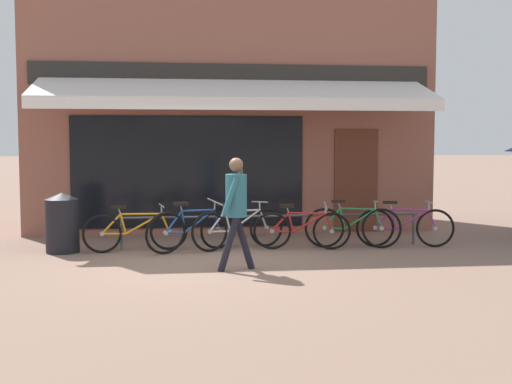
{
  "coord_description": "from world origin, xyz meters",
  "views": [
    {
      "loc": [
        -0.36,
        -9.62,
        1.83
      ],
      "look_at": [
        0.86,
        0.36,
        1.05
      ],
      "focal_mm": 45.0,
      "sensor_mm": 36.0,
      "label": 1
    }
  ],
  "objects_px": {
    "bicycle_green": "(353,226)",
    "bicycle_purple": "(405,226)",
    "litter_bin": "(62,223)",
    "bicycle_red": "(302,229)",
    "bicycle_silver": "(238,228)",
    "bicycle_orange": "(136,231)",
    "bicycle_blue": "(193,229)",
    "pedestrian_adult": "(236,200)"
  },
  "relations": [
    {
      "from": "bicycle_purple",
      "to": "bicycle_orange",
      "type": "bearing_deg",
      "value": -171.24
    },
    {
      "from": "bicycle_green",
      "to": "pedestrian_adult",
      "type": "relative_size",
      "value": 1.03
    },
    {
      "from": "bicycle_red",
      "to": "bicycle_purple",
      "type": "relative_size",
      "value": 0.98
    },
    {
      "from": "litter_bin",
      "to": "pedestrian_adult",
      "type": "bearing_deg",
      "value": -33.65
    },
    {
      "from": "bicycle_orange",
      "to": "bicycle_silver",
      "type": "bearing_deg",
      "value": -7.9
    },
    {
      "from": "pedestrian_adult",
      "to": "litter_bin",
      "type": "bearing_deg",
      "value": 149.54
    },
    {
      "from": "bicycle_red",
      "to": "pedestrian_adult",
      "type": "height_order",
      "value": "pedestrian_adult"
    },
    {
      "from": "bicycle_blue",
      "to": "litter_bin",
      "type": "xyz_separation_m",
      "value": [
        -2.15,
        0.21,
        0.12
      ]
    },
    {
      "from": "bicycle_purple",
      "to": "bicycle_silver",
      "type": "bearing_deg",
      "value": -172.96
    },
    {
      "from": "bicycle_green",
      "to": "litter_bin",
      "type": "distance_m",
      "value": 4.92
    },
    {
      "from": "bicycle_blue",
      "to": "litter_bin",
      "type": "relative_size",
      "value": 1.61
    },
    {
      "from": "bicycle_red",
      "to": "bicycle_purple",
      "type": "height_order",
      "value": "bicycle_red"
    },
    {
      "from": "bicycle_red",
      "to": "bicycle_purple",
      "type": "distance_m",
      "value": 1.85
    },
    {
      "from": "bicycle_orange",
      "to": "bicycle_green",
      "type": "relative_size",
      "value": 1.04
    },
    {
      "from": "bicycle_orange",
      "to": "bicycle_red",
      "type": "height_order",
      "value": "bicycle_red"
    },
    {
      "from": "bicycle_purple",
      "to": "litter_bin",
      "type": "height_order",
      "value": "litter_bin"
    },
    {
      "from": "bicycle_blue",
      "to": "pedestrian_adult",
      "type": "distance_m",
      "value": 1.83
    },
    {
      "from": "litter_bin",
      "to": "bicycle_orange",
      "type": "bearing_deg",
      "value": -2.82
    },
    {
      "from": "bicycle_orange",
      "to": "bicycle_purple",
      "type": "height_order",
      "value": "bicycle_purple"
    },
    {
      "from": "bicycle_red",
      "to": "litter_bin",
      "type": "bearing_deg",
      "value": -174.61
    },
    {
      "from": "bicycle_blue",
      "to": "bicycle_green",
      "type": "bearing_deg",
      "value": -23.88
    },
    {
      "from": "bicycle_purple",
      "to": "pedestrian_adult",
      "type": "xyz_separation_m",
      "value": [
        -3.11,
        -1.68,
        0.64
      ]
    },
    {
      "from": "bicycle_red",
      "to": "bicycle_green",
      "type": "relative_size",
      "value": 1.0
    },
    {
      "from": "bicycle_silver",
      "to": "bicycle_purple",
      "type": "xyz_separation_m",
      "value": [
        2.91,
        -0.14,
        -0.0
      ]
    },
    {
      "from": "bicycle_red",
      "to": "bicycle_green",
      "type": "xyz_separation_m",
      "value": [
        0.92,
        0.11,
        0.02
      ]
    },
    {
      "from": "bicycle_silver",
      "to": "bicycle_red",
      "type": "height_order",
      "value": "bicycle_silver"
    },
    {
      "from": "bicycle_blue",
      "to": "bicycle_silver",
      "type": "distance_m",
      "value": 0.81
    },
    {
      "from": "bicycle_orange",
      "to": "bicycle_purple",
      "type": "relative_size",
      "value": 1.02
    },
    {
      "from": "bicycle_blue",
      "to": "bicycle_green",
      "type": "distance_m",
      "value": 2.77
    },
    {
      "from": "bicycle_orange",
      "to": "litter_bin",
      "type": "relative_size",
      "value": 1.74
    },
    {
      "from": "bicycle_silver",
      "to": "litter_bin",
      "type": "relative_size",
      "value": 1.67
    },
    {
      "from": "bicycle_red",
      "to": "bicycle_orange",
      "type": "bearing_deg",
      "value": -174.81
    },
    {
      "from": "bicycle_green",
      "to": "bicycle_purple",
      "type": "distance_m",
      "value": 0.93
    },
    {
      "from": "bicycle_green",
      "to": "litter_bin",
      "type": "height_order",
      "value": "litter_bin"
    },
    {
      "from": "bicycle_orange",
      "to": "bicycle_silver",
      "type": "xyz_separation_m",
      "value": [
        1.74,
        0.06,
        0.01
      ]
    },
    {
      "from": "bicycle_blue",
      "to": "bicycle_silver",
      "type": "xyz_separation_m",
      "value": [
        0.78,
        0.2,
        -0.02
      ]
    },
    {
      "from": "bicycle_orange",
      "to": "bicycle_red",
      "type": "xyz_separation_m",
      "value": [
        2.8,
        -0.17,
        -0.0
      ]
    },
    {
      "from": "bicycle_purple",
      "to": "pedestrian_adult",
      "type": "bearing_deg",
      "value": -141.89
    },
    {
      "from": "bicycle_red",
      "to": "bicycle_silver",
      "type": "bearing_deg",
      "value": 176.67
    },
    {
      "from": "bicycle_silver",
      "to": "bicycle_red",
      "type": "bearing_deg",
      "value": -35.64
    },
    {
      "from": "bicycle_blue",
      "to": "bicycle_purple",
      "type": "xyz_separation_m",
      "value": [
        3.7,
        0.06,
        -0.02
      ]
    },
    {
      "from": "bicycle_silver",
      "to": "bicycle_red",
      "type": "xyz_separation_m",
      "value": [
        1.06,
        -0.23,
        -0.01
      ]
    }
  ]
}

